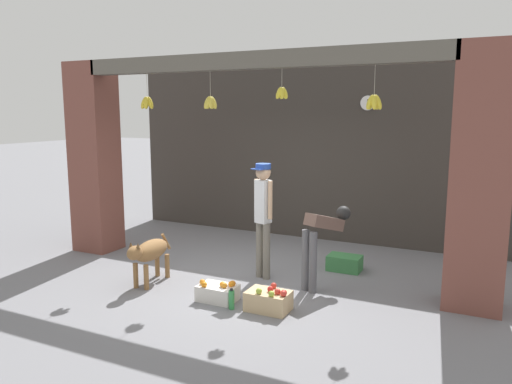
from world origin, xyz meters
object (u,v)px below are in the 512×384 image
object	(u,v)px
fruit_crate_oranges	(218,292)
produce_box_green	(345,263)
fruit_crate_apples	(269,300)
water_bottle	(232,300)
shopkeeper	(263,211)
wall_clock	(368,103)
worker_stooping	(322,236)
dog	(149,252)

from	to	relation	value
fruit_crate_oranges	produce_box_green	world-z (taller)	fruit_crate_oranges
fruit_crate_apples	water_bottle	bearing A→B (deg)	-159.08
shopkeeper	produce_box_green	size ratio (longest dim) A/B	3.35
produce_box_green	wall_clock	world-z (taller)	wall_clock
fruit_crate_oranges	water_bottle	size ratio (longest dim) A/B	1.88
fruit_crate_oranges	fruit_crate_apples	distance (m)	0.74
shopkeeper	fruit_crate_apples	distance (m)	1.53
shopkeeper	worker_stooping	bearing A→B (deg)	-161.96
shopkeeper	wall_clock	bearing A→B (deg)	-91.04
dog	worker_stooping	bearing A→B (deg)	108.22
water_bottle	fruit_crate_oranges	bearing A→B (deg)	150.29
fruit_crate_oranges	shopkeeper	bearing A→B (deg)	82.27
fruit_crate_oranges	produce_box_green	distance (m)	2.27
worker_stooping	fruit_crate_apples	size ratio (longest dim) A/B	2.09
fruit_crate_apples	dog	bearing A→B (deg)	175.78
shopkeeper	wall_clock	world-z (taller)	wall_clock
dog	water_bottle	size ratio (longest dim) A/B	3.92
fruit_crate_oranges	water_bottle	distance (m)	0.35
shopkeeper	wall_clock	distance (m)	3.11
fruit_crate_apples	shopkeeper	bearing A→B (deg)	118.48
shopkeeper	fruit_crate_apples	bearing A→B (deg)	136.74
fruit_crate_apples	worker_stooping	bearing A→B (deg)	73.65
water_bottle	worker_stooping	bearing A→B (deg)	58.87
dog	wall_clock	world-z (taller)	wall_clock
dog	water_bottle	xyz separation A→B (m)	(1.51, -0.31, -0.35)
produce_box_green	water_bottle	bearing A→B (deg)	-111.73
produce_box_green	wall_clock	xyz separation A→B (m)	(-0.12, 1.65, 2.49)
dog	shopkeeper	bearing A→B (deg)	120.50
fruit_crate_oranges	produce_box_green	bearing A→B (deg)	59.61
fruit_crate_apples	produce_box_green	bearing A→B (deg)	78.18
wall_clock	fruit_crate_apples	bearing A→B (deg)	-94.62
dog	produce_box_green	bearing A→B (deg)	123.28
dog	wall_clock	size ratio (longest dim) A/B	3.75
dog	fruit_crate_oranges	distance (m)	1.27
shopkeeper	produce_box_green	distance (m)	1.61
produce_box_green	fruit_crate_apples	bearing A→B (deg)	-101.82
dog	shopkeeper	xyz separation A→B (m)	(1.36, 0.95, 0.55)
dog	fruit_crate_oranges	world-z (taller)	dog
worker_stooping	wall_clock	distance (m)	3.14
shopkeeper	worker_stooping	xyz separation A→B (m)	(0.91, -0.00, -0.28)
dog	produce_box_green	world-z (taller)	dog
dog	fruit_crate_apples	size ratio (longest dim) A/B	1.96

